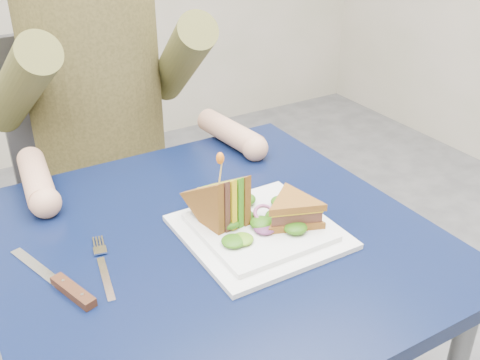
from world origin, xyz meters
TOP-DOWN VIEW (x-y plane):
  - table at (0.00, 0.00)m, footprint 0.75×0.75m
  - chair at (0.00, 0.71)m, footprint 0.42×0.40m
  - diner at (-0.00, 0.60)m, footprint 0.54×0.59m
  - plate at (0.08, -0.04)m, footprint 0.26×0.26m
  - sandwich_flat at (0.13, -0.06)m, footprint 0.15×0.15m
  - sandwich_upright at (0.03, 0.01)m, footprint 0.09×0.15m
  - fork at (-0.20, 0.00)m, footprint 0.05×0.18m
  - knife at (-0.26, -0.01)m, footprint 0.09×0.22m
  - toothpick at (0.03, 0.01)m, footprint 0.01×0.01m
  - toothpick_frill at (0.03, 0.01)m, footprint 0.01×0.01m
  - lettuce_spill at (0.08, -0.03)m, footprint 0.15×0.13m
  - onion_ring at (0.09, -0.03)m, footprint 0.04×0.04m

SIDE VIEW (x-z plane):
  - chair at x=0.00m, z-range 0.08..1.01m
  - table at x=0.00m, z-range 0.29..1.02m
  - fork at x=-0.20m, z-range 0.73..0.74m
  - knife at x=-0.26m, z-range 0.73..0.74m
  - plate at x=0.08m, z-range 0.73..0.75m
  - lettuce_spill at x=0.08m, z-range 0.75..0.77m
  - onion_ring at x=0.09m, z-range 0.75..0.78m
  - sandwich_flat at x=0.13m, z-range 0.75..0.80m
  - sandwich_upright at x=0.03m, z-range 0.71..0.86m
  - toothpick at x=0.03m, z-range 0.82..0.88m
  - toothpick_frill at x=0.03m, z-range 0.87..0.89m
  - diner at x=0.00m, z-range 0.54..1.29m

